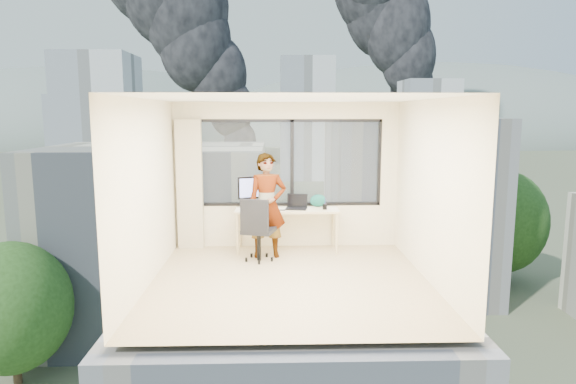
{
  "coord_description": "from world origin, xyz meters",
  "views": [
    {
      "loc": [
        -0.23,
        -6.93,
        2.4
      ],
      "look_at": [
        0.0,
        1.0,
        1.15
      ],
      "focal_mm": 31.16,
      "sensor_mm": 36.0,
      "label": 1
    }
  ],
  "objects_px": {
    "game_console": "(260,204)",
    "handbag": "(318,201)",
    "monitor": "(253,192)",
    "person": "(267,206)",
    "chair": "(259,228)",
    "laptop": "(296,202)",
    "desk": "(287,230)"
  },
  "relations": [
    {
      "from": "desk",
      "to": "monitor",
      "type": "bearing_deg",
      "value": 173.9
    },
    {
      "from": "person",
      "to": "game_console",
      "type": "relative_size",
      "value": 5.1
    },
    {
      "from": "laptop",
      "to": "handbag",
      "type": "distance_m",
      "value": 0.45
    },
    {
      "from": "game_console",
      "to": "laptop",
      "type": "bearing_deg",
      "value": -26.02
    },
    {
      "from": "monitor",
      "to": "chair",
      "type": "bearing_deg",
      "value": -101.95
    },
    {
      "from": "monitor",
      "to": "game_console",
      "type": "xyz_separation_m",
      "value": [
        0.11,
        0.15,
        -0.25
      ]
    },
    {
      "from": "chair",
      "to": "monitor",
      "type": "xyz_separation_m",
      "value": [
        -0.11,
        0.67,
        0.5
      ]
    },
    {
      "from": "desk",
      "to": "game_console",
      "type": "relative_size",
      "value": 5.24
    },
    {
      "from": "chair",
      "to": "laptop",
      "type": "distance_m",
      "value": 0.92
    },
    {
      "from": "desk",
      "to": "person",
      "type": "bearing_deg",
      "value": -131.96
    },
    {
      "from": "person",
      "to": "monitor",
      "type": "height_order",
      "value": "person"
    },
    {
      "from": "laptop",
      "to": "handbag",
      "type": "xyz_separation_m",
      "value": [
        0.4,
        0.21,
        -0.0
      ]
    },
    {
      "from": "desk",
      "to": "handbag",
      "type": "distance_m",
      "value": 0.76
    },
    {
      "from": "desk",
      "to": "chair",
      "type": "distance_m",
      "value": 0.79
    },
    {
      "from": "monitor",
      "to": "person",
      "type": "bearing_deg",
      "value": -82.15
    },
    {
      "from": "chair",
      "to": "person",
      "type": "xyz_separation_m",
      "value": [
        0.14,
        0.22,
        0.34
      ]
    },
    {
      "from": "monitor",
      "to": "laptop",
      "type": "relative_size",
      "value": 1.53
    },
    {
      "from": "desk",
      "to": "person",
      "type": "relative_size",
      "value": 1.03
    },
    {
      "from": "game_console",
      "to": "laptop",
      "type": "xyz_separation_m",
      "value": [
        0.63,
        -0.25,
        0.07
      ]
    },
    {
      "from": "laptop",
      "to": "handbag",
      "type": "height_order",
      "value": "laptop"
    },
    {
      "from": "chair",
      "to": "laptop",
      "type": "relative_size",
      "value": 2.85
    },
    {
      "from": "game_console",
      "to": "monitor",
      "type": "bearing_deg",
      "value": -131.63
    },
    {
      "from": "chair",
      "to": "game_console",
      "type": "relative_size",
      "value": 3.14
    },
    {
      "from": "person",
      "to": "laptop",
      "type": "bearing_deg",
      "value": 27.3
    },
    {
      "from": "handbag",
      "to": "monitor",
      "type": "bearing_deg",
      "value": -155.25
    },
    {
      "from": "chair",
      "to": "person",
      "type": "relative_size",
      "value": 0.62
    },
    {
      "from": "chair",
      "to": "monitor",
      "type": "bearing_deg",
      "value": 115.76
    },
    {
      "from": "desk",
      "to": "laptop",
      "type": "distance_m",
      "value": 0.52
    },
    {
      "from": "game_console",
      "to": "handbag",
      "type": "xyz_separation_m",
      "value": [
        1.03,
        -0.04,
        0.07
      ]
    },
    {
      "from": "person",
      "to": "laptop",
      "type": "relative_size",
      "value": 4.64
    },
    {
      "from": "chair",
      "to": "laptop",
      "type": "height_order",
      "value": "chair"
    },
    {
      "from": "desk",
      "to": "monitor",
      "type": "relative_size",
      "value": 3.12
    }
  ]
}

